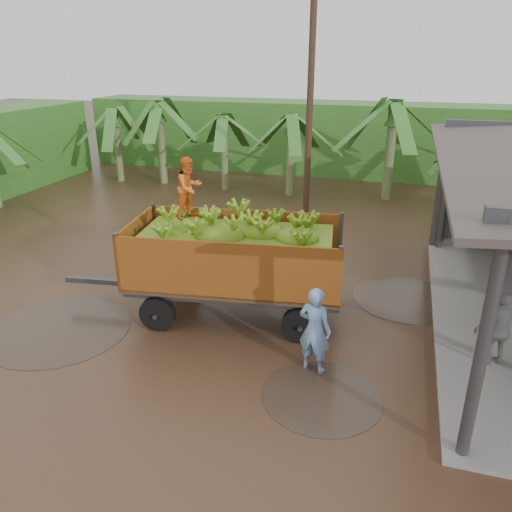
{
  "coord_description": "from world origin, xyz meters",
  "views": [
    {
      "loc": [
        3.92,
        -10.51,
        5.95
      ],
      "look_at": [
        0.72,
        0.24,
        1.36
      ],
      "focal_mm": 35.0,
      "sensor_mm": 36.0,
      "label": 1
    }
  ],
  "objects_px": {
    "man_blue": "(315,330)",
    "utility_pole": "(310,105)",
    "banana_trailer": "(235,257)",
    "man_grey": "(499,330)"
  },
  "relations": [
    {
      "from": "man_blue",
      "to": "utility_pole",
      "type": "bearing_deg",
      "value": -63.92
    },
    {
      "from": "banana_trailer",
      "to": "man_blue",
      "type": "height_order",
      "value": "banana_trailer"
    },
    {
      "from": "banana_trailer",
      "to": "man_grey",
      "type": "distance_m",
      "value": 5.81
    },
    {
      "from": "banana_trailer",
      "to": "utility_pole",
      "type": "distance_m",
      "value": 8.27
    },
    {
      "from": "banana_trailer",
      "to": "utility_pole",
      "type": "xyz_separation_m",
      "value": [
        0.17,
        7.8,
        2.74
      ]
    },
    {
      "from": "man_grey",
      "to": "man_blue",
      "type": "bearing_deg",
      "value": 2.68
    },
    {
      "from": "banana_trailer",
      "to": "utility_pole",
      "type": "bearing_deg",
      "value": 81.35
    },
    {
      "from": "man_blue",
      "to": "man_grey",
      "type": "relative_size",
      "value": 1.1
    },
    {
      "from": "man_grey",
      "to": "utility_pole",
      "type": "height_order",
      "value": "utility_pole"
    },
    {
      "from": "man_blue",
      "to": "man_grey",
      "type": "bearing_deg",
      "value": -147.55
    }
  ]
}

